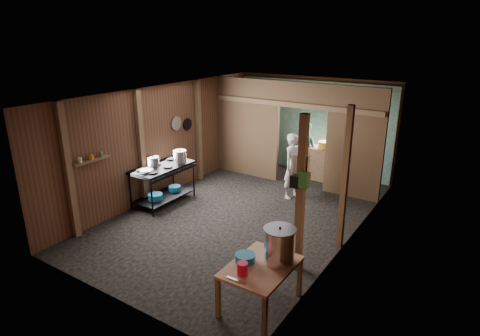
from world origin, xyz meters
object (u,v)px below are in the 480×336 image
Objects in this scene: pink_bucket at (242,269)px; stock_pot at (279,246)px; prep_table at (261,286)px; stove_pot_large at (180,157)px; gas_range at (163,184)px; cook at (293,166)px; yellow_tub at (325,145)px.

stock_pot is at bearing 65.26° from pink_bucket.
stove_pot_large is (-3.54, 2.39, 0.69)m from prep_table.
stock_pot is (3.86, -1.73, 0.46)m from gas_range.
stove_pot_large reaches higher than gas_range.
cook reaches higher than stove_pot_large.
yellow_tub is at bearing 103.07° from prep_table.
gas_range is 4.26m from stock_pot.
stock_pot is 3.95m from cook.
gas_range reaches higher than pink_bucket.
stove_pot_large is 3.80m from yellow_tub.
pink_bucket reaches higher than prep_table.
prep_table is 0.73× the size of cook.
cook is (-0.13, -1.56, -0.17)m from yellow_tub.
gas_range is 4.62× the size of yellow_tub.
pink_bucket is at bearing -32.36° from gas_range.
stove_pot_large is (0.17, 0.42, 0.58)m from gas_range.
cook is (-1.55, 3.63, -0.14)m from stock_pot.
pink_bucket is at bearing -78.60° from yellow_tub.
prep_table is at bearing -123.23° from stock_pot.
gas_range is 4.20m from prep_table.
cook reaches higher than prep_table.
gas_range is 3.01m from cook.
stove_pot_large is at bearing 67.83° from gas_range.
gas_range is at bearing 155.85° from stock_pot.
stock_pot is 5.38m from yellow_tub.
prep_table is 0.64m from stock_pot.
stock_pot reaches higher than pink_bucket.
stock_pot reaches higher than yellow_tub.
prep_table is 3.63× the size of stove_pot_large.
stock_pot is at bearing -143.56° from cook.
stove_pot_large reaches higher than prep_table.
prep_table is 4.13m from cook.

